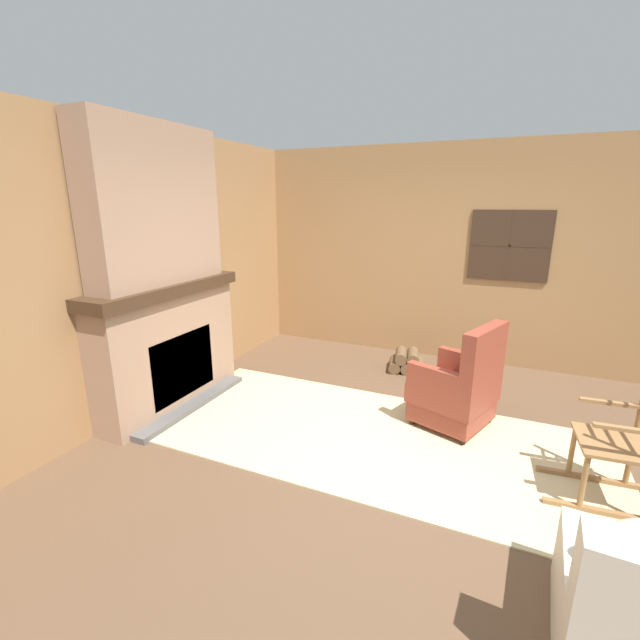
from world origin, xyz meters
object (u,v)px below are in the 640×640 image
(storage_case, at_px, (204,267))
(decorative_plate_on_mantel, at_px, (160,271))
(rocking_chair, at_px, (619,449))
(firewood_stack, at_px, (407,361))
(armchair, at_px, (458,389))
(oil_lamp_vase, at_px, (121,279))

(storage_case, height_order, decorative_plate_on_mantel, decorative_plate_on_mantel)
(rocking_chair, height_order, storage_case, storage_case)
(firewood_stack, bearing_deg, armchair, -58.05)
(oil_lamp_vase, bearing_deg, decorative_plate_on_mantel, 92.41)
(storage_case, relative_size, decorative_plate_on_mantel, 1.05)
(rocking_chair, height_order, firewood_stack, rocking_chair)
(rocking_chair, height_order, decorative_plate_on_mantel, decorative_plate_on_mantel)
(storage_case, distance_m, decorative_plate_on_mantel, 0.63)
(oil_lamp_vase, distance_m, storage_case, 1.10)
(rocking_chair, distance_m, firewood_stack, 2.56)
(firewood_stack, distance_m, storage_case, 2.62)
(storage_case, bearing_deg, firewood_stack, 30.24)
(storage_case, bearing_deg, oil_lamp_vase, -90.01)
(firewood_stack, height_order, storage_case, storage_case)
(storage_case, bearing_deg, decorative_plate_on_mantel, -91.84)
(oil_lamp_vase, bearing_deg, rocking_chair, 7.38)
(rocking_chair, bearing_deg, storage_case, -13.36)
(rocking_chair, xyz_separation_m, decorative_plate_on_mantel, (-3.85, -0.02, 0.96))
(firewood_stack, bearing_deg, storage_case, -149.76)
(rocking_chair, bearing_deg, firewood_stack, -48.73)
(armchair, height_order, firewood_stack, armchair)
(firewood_stack, distance_m, oil_lamp_vase, 3.28)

